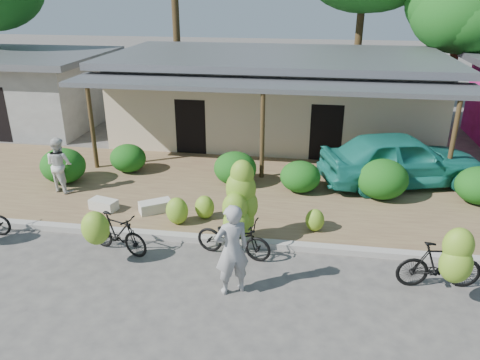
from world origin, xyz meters
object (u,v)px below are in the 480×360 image
(sack_far, at_px, (104,204))
(bystander, at_px, (59,165))
(bike_center, at_px, (237,217))
(teal_van, at_px, (401,159))
(bike_right, at_px, (445,262))
(sack_near, at_px, (155,206))
(vendor, at_px, (232,250))
(tree_near_right, at_px, (457,9))
(bike_left, at_px, (112,232))

(sack_far, distance_m, bystander, 2.13)
(bike_center, distance_m, teal_van, 6.18)
(bike_right, height_order, sack_near, bike_right)
(bike_right, height_order, vendor, vendor)
(sack_near, xyz_separation_m, bystander, (-3.19, 0.93, 0.68))
(tree_near_right, bearing_deg, sack_near, -130.80)
(sack_near, bearing_deg, sack_far, -176.83)
(bike_center, xyz_separation_m, sack_far, (-3.94, 1.34, -0.60))
(bike_right, xyz_separation_m, vendor, (-4.19, -0.61, 0.26))
(bike_center, bearing_deg, bystander, 79.54)
(bike_left, bearing_deg, bike_center, -57.77)
(teal_van, bearing_deg, bike_right, 163.03)
(bike_left, distance_m, teal_van, 8.74)
(vendor, height_order, bystander, vendor)
(tree_near_right, relative_size, sack_near, 7.68)
(sack_far, xyz_separation_m, vendor, (4.09, -2.97, 0.72))
(sack_near, xyz_separation_m, sack_far, (-1.45, -0.08, -0.01))
(tree_near_right, distance_m, bike_center, 15.36)
(bike_left, distance_m, bystander, 4.21)
(bike_left, distance_m, vendor, 3.11)
(bike_right, height_order, bystander, bystander)
(bystander, bearing_deg, bike_center, 177.04)
(bike_center, xyz_separation_m, bike_right, (4.34, -1.01, -0.14))
(teal_van, bearing_deg, bike_center, 118.52)
(sack_near, xyz_separation_m, teal_van, (6.78, 3.02, 0.67))
(bystander, bearing_deg, sack_far, 169.46)
(tree_near_right, relative_size, sack_far, 8.71)
(sack_far, bearing_deg, bike_right, -15.89)
(tree_near_right, bearing_deg, vendor, -116.53)
(bike_right, height_order, sack_far, bike_right)
(bike_center, xyz_separation_m, bystander, (-5.68, 2.35, 0.08))
(teal_van, bearing_deg, sack_near, 96.53)
(tree_near_right, xyz_separation_m, bystander, (-13.07, -10.51, -3.92))
(sack_near, bearing_deg, bike_right, -19.63)
(bike_left, xyz_separation_m, vendor, (2.94, -0.95, 0.37))
(tree_near_right, bearing_deg, teal_van, -110.17)
(tree_near_right, height_order, sack_near, tree_near_right)
(bike_left, relative_size, teal_van, 0.35)
(bike_left, height_order, teal_van, teal_van)
(sack_near, distance_m, teal_van, 7.46)
(vendor, xyz_separation_m, bystander, (-5.83, 3.98, -0.03))
(tree_near_right, bearing_deg, sack_far, -134.51)
(bike_left, bearing_deg, tree_near_right, -18.30)
(bystander, bearing_deg, teal_van, -148.60)
(bike_left, xyz_separation_m, bike_center, (2.78, 0.67, 0.26))
(bike_right, relative_size, sack_far, 2.38)
(sack_far, bearing_deg, tree_near_right, 45.49)
(sack_near, xyz_separation_m, vendor, (2.64, -3.05, 0.71))
(sack_far, relative_size, teal_van, 0.16)
(sack_far, xyz_separation_m, bystander, (-1.75, 1.01, 0.69))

